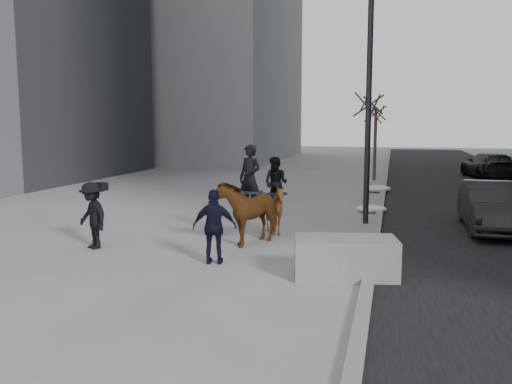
% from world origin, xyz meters
% --- Properties ---
extents(ground, '(120.00, 120.00, 0.00)m').
position_xyz_m(ground, '(0.00, 0.00, 0.00)').
color(ground, gray).
rests_on(ground, ground).
extents(road, '(8.00, 90.00, 0.01)m').
position_xyz_m(road, '(7.00, 10.00, 0.01)').
color(road, black).
rests_on(road, ground).
extents(curb, '(0.25, 90.00, 0.12)m').
position_xyz_m(curb, '(3.00, 10.00, 0.06)').
color(curb, gray).
rests_on(curb, ground).
extents(planter, '(2.31, 1.47, 0.86)m').
position_xyz_m(planter, '(2.50, -0.87, 0.43)').
color(planter, gray).
rests_on(planter, ground).
extents(car_near, '(1.60, 4.53, 1.49)m').
position_xyz_m(car_near, '(6.40, 5.25, 0.75)').
color(car_near, black).
rests_on(car_near, ground).
extents(car_far, '(2.92, 5.45, 1.50)m').
position_xyz_m(car_far, '(8.86, 21.70, 0.75)').
color(car_far, black).
rests_on(car_far, ground).
extents(tree_near, '(1.20, 1.20, 4.83)m').
position_xyz_m(tree_near, '(2.40, 10.63, 2.42)').
color(tree_near, '#3D3224').
rests_on(tree_near, ground).
extents(tree_far, '(1.20, 1.20, 4.56)m').
position_xyz_m(tree_far, '(2.40, 18.94, 2.28)').
color(tree_far, '#3B2D23').
rests_on(tree_far, ground).
extents(mounted_left, '(1.69, 2.29, 2.69)m').
position_xyz_m(mounted_left, '(-0.39, 1.91, 1.00)').
color(mounted_left, '#502F10').
rests_on(mounted_left, ground).
extents(mounted_right, '(1.53, 1.63, 2.28)m').
position_xyz_m(mounted_right, '(0.07, 3.19, 0.92)').
color(mounted_right, '#45240D').
rests_on(mounted_right, ground).
extents(feeder, '(1.09, 0.95, 1.75)m').
position_xyz_m(feeder, '(-0.57, -0.49, 0.88)').
color(feeder, black).
rests_on(feeder, ground).
extents(camera_crew, '(1.31, 1.15, 1.75)m').
position_xyz_m(camera_crew, '(-4.15, 0.17, 0.89)').
color(camera_crew, black).
rests_on(camera_crew, ground).
extents(lamppost, '(0.25, 0.86, 9.09)m').
position_xyz_m(lamppost, '(2.60, 5.59, 4.99)').
color(lamppost, black).
rests_on(lamppost, ground).
extents(snow_piles, '(1.35, 12.37, 0.34)m').
position_xyz_m(snow_piles, '(2.70, 8.15, 0.16)').
color(snow_piles, white).
rests_on(snow_piles, ground).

